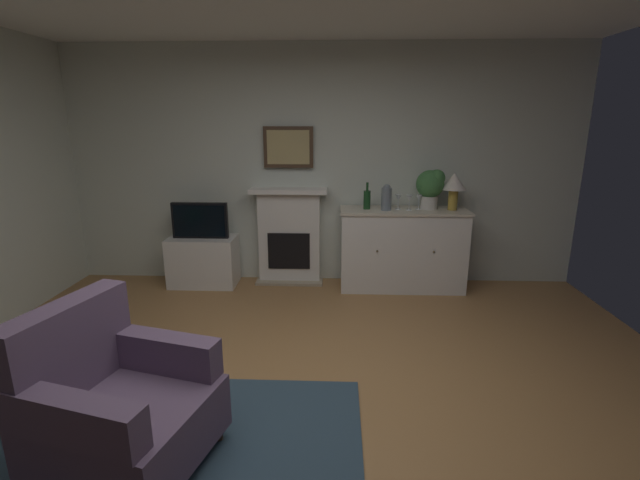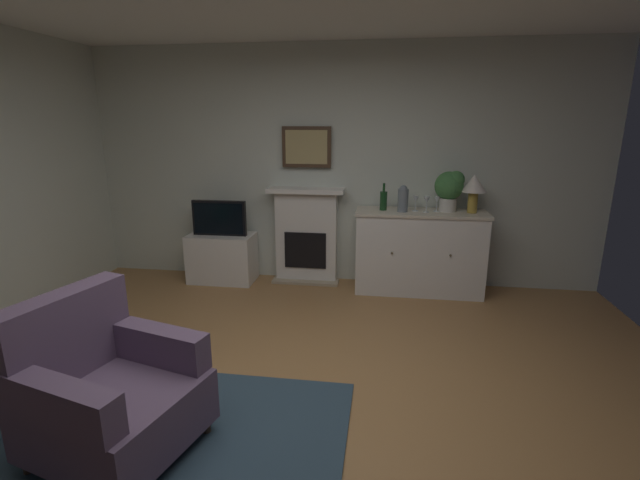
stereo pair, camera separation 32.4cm
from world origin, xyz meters
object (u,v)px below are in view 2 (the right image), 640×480
object	(u,v)px
wine_bottle	(383,200)
vase_decorative	(403,199)
table_lamp	(474,186)
wine_glass_right	(437,200)
wine_glass_center	(427,201)
tv_set	(219,218)
framed_picture	(306,147)
wine_glass_left	(416,200)
fireplace_unit	(306,235)
armchair	(107,391)
tv_cabinet	(222,258)
potted_plant_small	(450,187)
sideboard_cabinet	(419,252)

from	to	relation	value
wine_bottle	vase_decorative	bearing A→B (deg)	-16.87
table_lamp	wine_glass_right	xyz separation A→B (m)	(-0.36, 0.01, -0.16)
wine_bottle	wine_glass_center	distance (m)	0.45
tv_set	framed_picture	bearing A→B (deg)	13.31
framed_picture	wine_glass_left	bearing A→B (deg)	-10.04
framed_picture	wine_glass_right	size ratio (longest dim) A/B	3.33
wine_glass_center	wine_glass_right	world-z (taller)	same
fireplace_unit	tv_set	size ratio (longest dim) A/B	1.77
wine_glass_left	armchair	xyz separation A→B (m)	(-1.81, -2.80, -0.64)
vase_decorative	tv_cabinet	world-z (taller)	vase_decorative
fireplace_unit	wine_glass_center	bearing A→B (deg)	-9.45
fireplace_unit	tv_set	world-z (taller)	fireplace_unit
wine_glass_center	wine_glass_right	xyz separation A→B (m)	(0.11, 0.05, 0.00)
wine_glass_center	potted_plant_small	bearing A→B (deg)	20.25
framed_picture	armchair	size ratio (longest dim) A/B	0.56
wine_glass_center	tv_set	bearing A→B (deg)	179.15
table_lamp	tv_set	bearing A→B (deg)	-179.83
wine_glass_left	potted_plant_small	distance (m)	0.37
wine_glass_left	framed_picture	bearing A→B (deg)	169.96
potted_plant_small	armchair	xyz separation A→B (m)	(-2.16, -2.84, -0.78)
wine_glass_right	tv_set	xyz separation A→B (m)	(-2.40, -0.02, -0.26)
tv_cabinet	armchair	distance (m)	2.83
framed_picture	wine_glass_center	size ratio (longest dim) A/B	3.33
sideboard_cabinet	table_lamp	bearing A→B (deg)	0.00
tv_set	wine_glass_left	bearing A→B (deg)	0.44
wine_glass_left	armchair	distance (m)	3.40
wine_glass_center	armchair	distance (m)	3.42
table_lamp	wine_glass_left	distance (m)	0.60
sideboard_cabinet	potted_plant_small	xyz separation A→B (m)	(0.28, 0.05, 0.71)
wine_glass_center	tv_set	distance (m)	2.31
wine_glass_center	vase_decorative	size ratio (longest dim) A/B	0.59
tv_cabinet	armchair	world-z (taller)	armchair
table_lamp	armchair	distance (m)	3.76
tv_set	wine_glass_right	bearing A→B (deg)	0.45
tv_set	potted_plant_small	distance (m)	2.56
framed_picture	tv_cabinet	xyz separation A→B (m)	(-0.98, -0.21, -1.27)
table_lamp	potted_plant_small	bearing A→B (deg)	169.03
table_lamp	tv_cabinet	distance (m)	2.91
table_lamp	armchair	size ratio (longest dim) A/B	0.41
vase_decorative	tv_cabinet	xyz separation A→B (m)	(-2.05, 0.06, -0.76)
potted_plant_small	armchair	distance (m)	3.65
wine_glass_center	table_lamp	bearing A→B (deg)	5.11
framed_picture	wine_glass_left	size ratio (longest dim) A/B	3.33
wine_glass_left	tv_cabinet	distance (m)	2.31
fireplace_unit	sideboard_cabinet	xyz separation A→B (m)	(1.28, -0.18, -0.10)
table_lamp	tv_cabinet	world-z (taller)	table_lamp
fireplace_unit	wine_glass_right	size ratio (longest dim) A/B	6.67
sideboard_cabinet	wine_glass_center	xyz separation A→B (m)	(0.04, -0.04, 0.57)
fireplace_unit	table_lamp	size ratio (longest dim) A/B	2.75
tv_set	table_lamp	bearing A→B (deg)	0.17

